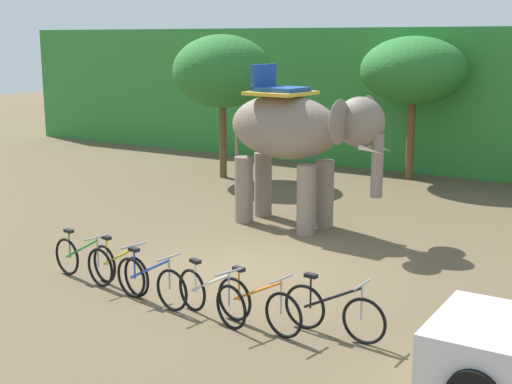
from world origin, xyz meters
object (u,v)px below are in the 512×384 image
object	(u,v)px
elephant	(296,134)
bike_green	(83,260)
tree_far_left	(414,71)
bike_blue	(151,282)
bike_white	(211,296)
bike_orange	(258,305)
tree_center_right	(222,72)
bike_black	(333,312)
bike_yellow	(120,268)

from	to	relation	value
elephant	bike_green	bearing A→B (deg)	-105.46
tree_far_left	bike_blue	size ratio (longest dim) A/B	2.61
bike_white	bike_orange	size ratio (longest dim) A/B	0.97
tree_center_right	bike_green	world-z (taller)	tree_center_right
tree_center_right	bike_white	xyz separation A→B (m)	(6.45, -9.86, -2.97)
bike_orange	bike_black	xyz separation A→B (m)	(1.10, 0.35, 0.00)
elephant	bike_blue	size ratio (longest dim) A/B	2.47
bike_yellow	bike_black	world-z (taller)	same
bike_white	bike_black	xyz separation A→B (m)	(1.93, 0.44, 0.00)
bike_green	bike_black	size ratio (longest dim) A/B	0.99
tree_far_left	bike_blue	distance (m)	13.03
tree_center_right	tree_far_left	world-z (taller)	tree_center_right
elephant	bike_blue	xyz separation A→B (m)	(0.33, -5.67, -1.82)
bike_yellow	bike_blue	world-z (taller)	same
tree_far_left	bike_white	distance (m)	13.13
bike_white	bike_black	size ratio (longest dim) A/B	0.96
bike_yellow	bike_black	bearing A→B (deg)	1.95
tree_far_left	bike_orange	xyz separation A→B (m)	(2.10, -12.63, -3.01)
bike_blue	bike_white	world-z (taller)	same
tree_center_right	bike_orange	xyz separation A→B (m)	(7.27, -9.78, -2.97)
bike_white	bike_orange	world-z (taller)	same
bike_green	bike_white	size ratio (longest dim) A/B	1.03
bike_green	bike_orange	world-z (taller)	same
tree_far_left	bike_yellow	bearing A→B (deg)	-94.15
bike_white	bike_black	distance (m)	1.97
tree_far_left	bike_white	size ratio (longest dim) A/B	2.70
bike_green	bike_white	world-z (taller)	same
elephant	bike_black	bearing A→B (deg)	-56.37
bike_blue	bike_orange	xyz separation A→B (m)	(2.08, 0.04, 0.00)
bike_green	bike_black	bearing A→B (deg)	1.58
tree_center_right	bike_white	size ratio (longest dim) A/B	2.73
tree_center_right	bike_blue	bearing A→B (deg)	-62.13
bike_green	bike_white	distance (m)	3.09
tree_center_right	bike_orange	distance (m)	12.55
bike_green	bike_black	distance (m)	5.01
elephant	bike_white	bearing A→B (deg)	-74.52
bike_orange	bike_blue	bearing A→B (deg)	-178.79
bike_blue	bike_white	xyz separation A→B (m)	(1.25, -0.04, 0.00)
elephant	bike_blue	world-z (taller)	elephant
bike_yellow	bike_orange	size ratio (longest dim) A/B	0.99
elephant	bike_white	distance (m)	6.20
bike_black	bike_yellow	bearing A→B (deg)	-178.05
elephant	bike_green	world-z (taller)	elephant
elephant	bike_green	xyz separation A→B (m)	(-1.50, -5.41, -1.82)
tree_far_left	bike_yellow	xyz separation A→B (m)	(-0.90, -12.42, -3.01)
elephant	bike_orange	world-z (taller)	elephant
elephant	bike_yellow	distance (m)	5.74
tree_far_left	tree_center_right	bearing A→B (deg)	-151.18
bike_orange	tree_center_right	bearing A→B (deg)	126.64
bike_blue	bike_white	bearing A→B (deg)	-1.74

